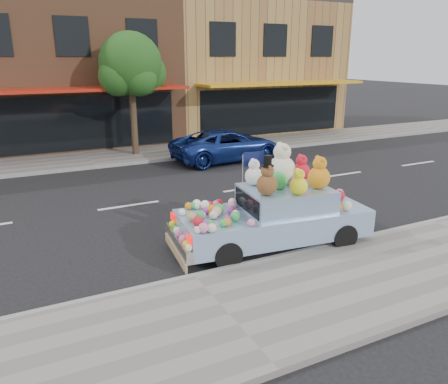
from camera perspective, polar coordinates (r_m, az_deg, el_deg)
ground at (r=13.10m, az=-12.32°, el=-1.76°), size 120.00×120.00×0.00m
near_sidewalk at (r=7.50m, az=0.66°, el=-16.00°), size 60.00×3.00×0.12m
far_sidewalk at (r=19.25m, az=-17.19°, el=4.10°), size 60.00×3.00×0.12m
near_kerb at (r=8.67m, az=-3.91°, el=-11.07°), size 60.00×0.12×0.13m
far_kerb at (r=17.81m, az=-16.37°, el=3.16°), size 60.00×0.12×0.13m
storefront_mid at (r=24.24m, az=-20.23°, el=14.94°), size 10.00×9.80×7.30m
storefront_right at (r=27.29m, az=1.90°, el=16.08°), size 10.00×9.80×7.30m
street_tree at (r=19.28m, az=-12.05°, el=15.42°), size 3.00×2.70×5.22m
car_blue at (r=18.35m, az=0.34°, el=6.15°), size 4.85×2.51×1.31m
art_car at (r=10.01m, az=6.65°, el=-2.52°), size 4.64×2.21×2.31m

